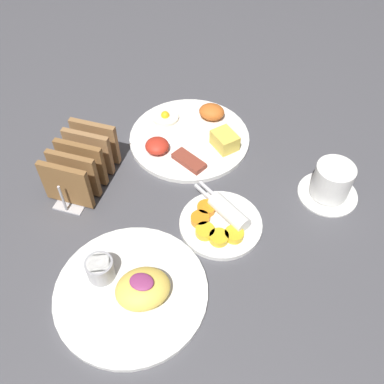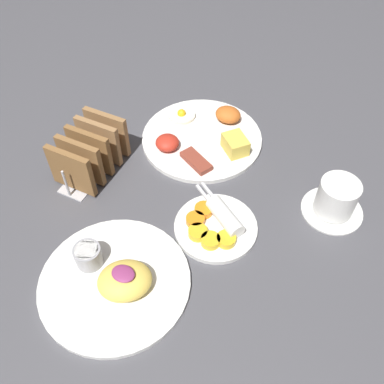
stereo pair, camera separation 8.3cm
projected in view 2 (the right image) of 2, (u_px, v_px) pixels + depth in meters
name	position (u px, v px, depth m)	size (l,w,h in m)	color
ground_plane	(154.00, 202.00, 0.86)	(3.00, 3.00, 0.00)	#47474C
plate_breakfast	(204.00, 136.00, 0.97)	(0.27, 0.27, 0.05)	white
plate_condiments	(216.00, 225.00, 0.81)	(0.16, 0.16, 0.04)	white
plate_foreground	(115.00, 279.00, 0.73)	(0.26, 0.26, 0.06)	white
toast_rack	(90.00, 152.00, 0.88)	(0.10, 0.18, 0.10)	#B7B7BC
coffee_cup	(336.00, 199.00, 0.82)	(0.12, 0.12, 0.08)	white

